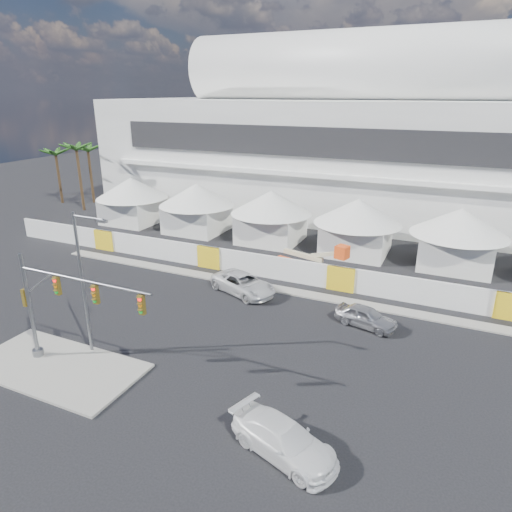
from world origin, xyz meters
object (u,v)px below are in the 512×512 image
at_px(sedan_silver, 366,317).
at_px(traffic_mast, 55,307).
at_px(pickup_near, 284,440).
at_px(boom_lift, 299,265).
at_px(streetlight_median, 85,275).

xyz_separation_m(sedan_silver, traffic_mast, (-14.82, -11.97, 3.07)).
relative_size(sedan_silver, pickup_near, 0.81).
height_order(sedan_silver, boom_lift, boom_lift).
bearing_deg(streetlight_median, boom_lift, 67.21).
height_order(traffic_mast, streetlight_median, streetlight_median).
bearing_deg(streetlight_median, sedan_silver, 35.60).
xyz_separation_m(pickup_near, boom_lift, (-6.32, 19.73, 0.23)).
relative_size(streetlight_median, boom_lift, 1.16).
distance_m(pickup_near, streetlight_median, 14.38).
xyz_separation_m(pickup_near, streetlight_median, (-13.40, 2.89, 4.35)).
bearing_deg(traffic_mast, sedan_silver, 38.93).
distance_m(sedan_silver, traffic_mast, 19.29).
relative_size(pickup_near, streetlight_median, 0.60).
relative_size(sedan_silver, traffic_mast, 0.46).
height_order(pickup_near, traffic_mast, traffic_mast).
distance_m(traffic_mast, boom_lift, 20.34).
distance_m(sedan_silver, boom_lift, 9.77).
bearing_deg(pickup_near, traffic_mast, 104.58).
height_order(sedan_silver, pickup_near, pickup_near).
relative_size(sedan_silver, streetlight_median, 0.48).
bearing_deg(sedan_silver, boom_lift, 61.00).
bearing_deg(pickup_near, streetlight_median, 96.89).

